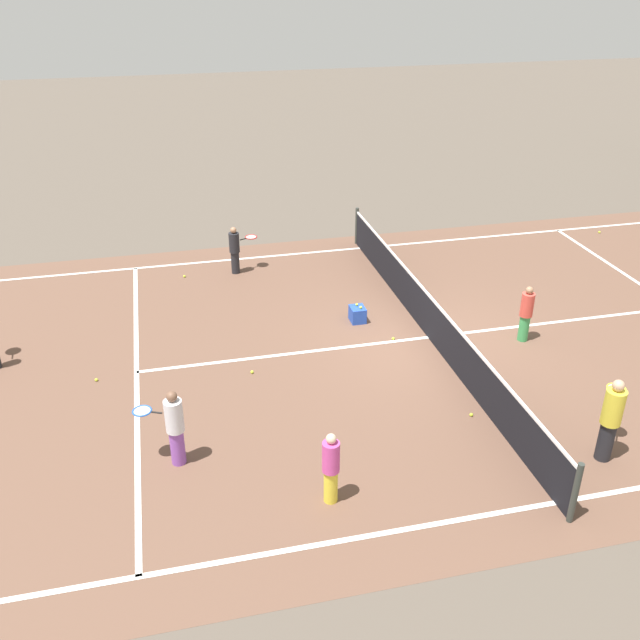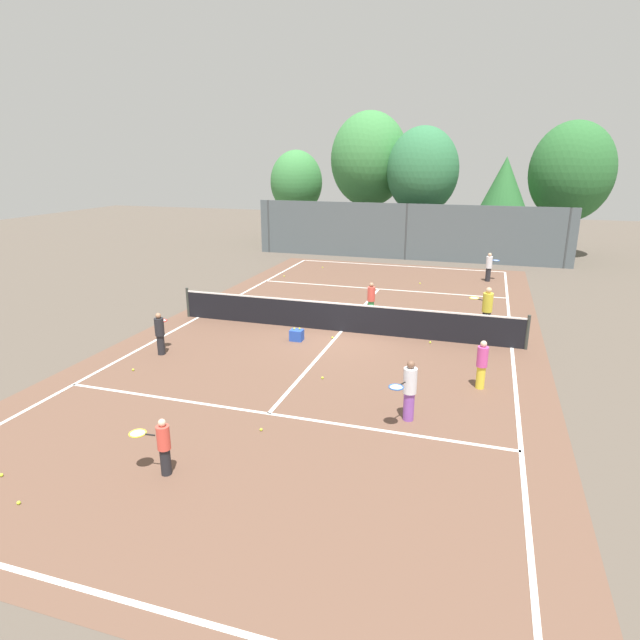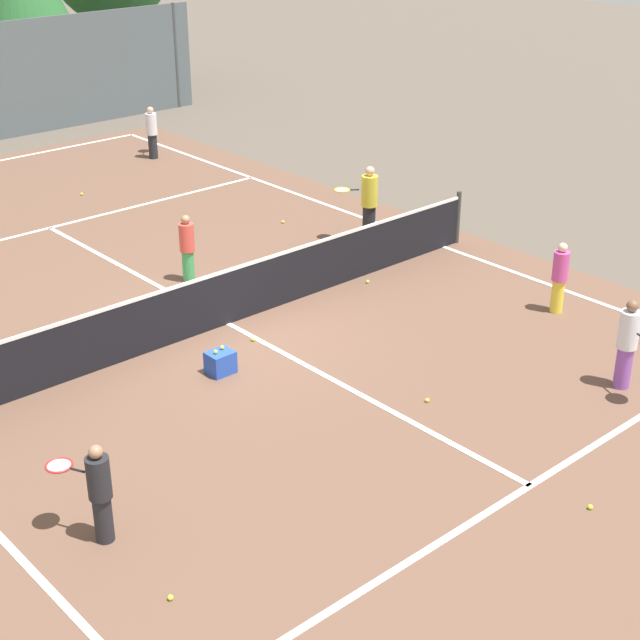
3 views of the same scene
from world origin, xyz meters
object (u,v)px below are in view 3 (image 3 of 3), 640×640
Objects in this scene: player_3 at (152,132)px; tennis_ball_4 at (427,400)px; player_2 at (560,277)px; player_5 at (98,491)px; ball_crate at (220,362)px; player_0 at (187,248)px; player_6 at (369,202)px; tennis_ball_8 at (253,339)px; tennis_ball_6 at (590,507)px; player_1 at (628,343)px; tennis_ball_2 at (368,282)px; tennis_ball_9 at (283,222)px; tennis_ball_7 at (170,598)px; tennis_ball_10 at (82,194)px.

tennis_ball_4 is at bearing -106.68° from player_3.
player_5 is (-9.22, -0.30, 0.02)m from player_2.
player_5 is 3.04× the size of ball_crate.
player_0 is 0.95× the size of player_3.
player_6 is 5.28m from tennis_ball_8.
tennis_ball_6 is (-0.43, -9.18, -0.64)m from player_0.
tennis_ball_8 is (-3.20, 4.92, -0.71)m from player_1.
player_6 reaches higher than tennis_ball_2.
player_2 reaches higher than tennis_ball_6.
tennis_ball_9 is at bearing 39.40° from player_5.
player_6 is 23.80× the size of tennis_ball_4.
tennis_ball_9 is (3.37, 7.38, 0.00)m from tennis_ball_4.
player_1 is 1.04× the size of player_3.
tennis_ball_9 is at bearing 44.55° from tennis_ball_7.
ball_crate is 6.45× the size of tennis_ball_4.
tennis_ball_6 is at bearing -92.65° from player_0.
tennis_ball_9 is (3.38, 1.30, -0.64)m from player_0.
player_0 is 7.72m from player_5.
tennis_ball_8 is at bearing 101.64° from tennis_ball_4.
player_3 is 3.22× the size of ball_crate.
tennis_ball_7 is (-3.46, -3.79, -0.15)m from ball_crate.
player_0 reaches higher than tennis_ball_4.
player_3 is 20.81× the size of tennis_ball_2.
tennis_ball_2 is at bearing 90.93° from player_1.
tennis_ball_2 is (4.16, 1.02, -0.15)m from ball_crate.
player_3 is (0.05, 12.97, 0.05)m from player_2.
player_6 is at bearing 77.66° from player_1.
tennis_ball_7 is at bearing 175.56° from player_1.
tennis_ball_2 is 1.00× the size of tennis_ball_9.
player_6 is at bearing -65.44° from tennis_ball_10.
player_0 is 6.10m from tennis_ball_10.
tennis_ball_4 is (-2.43, -3.76, 0.00)m from tennis_ball_2.
tennis_ball_4 is (5.19, -0.35, -0.64)m from player_5.
tennis_ball_6 is at bearing -23.43° from tennis_ball_7.
tennis_ball_2 is 1.00× the size of tennis_ball_6.
player_5 is 4.24m from ball_crate.
player_2 is at bearing -19.99° from ball_crate.
tennis_ball_9 is (8.56, 8.42, 0.00)m from tennis_ball_7.
tennis_ball_10 is (-3.03, -1.58, -0.68)m from player_3.
ball_crate is 6.45× the size of tennis_ball_8.
tennis_ball_9 is 5.21m from tennis_ball_10.
tennis_ball_4 is (-4.08, -13.62, -0.68)m from player_3.
tennis_ball_2 is 1.00× the size of tennis_ball_7.
tennis_ball_8 is (-0.67, -2.80, -0.64)m from player_0.
tennis_ball_10 is (2.78, 9.30, -0.15)m from ball_crate.
player_3 is (1.56, 15.26, -0.03)m from player_1.
player_3 is at bearing 61.91° from ball_crate.
player_0 is at bearing 90.06° from tennis_ball_4.
player_2 is 4.13m from tennis_ball_4.
player_1 reaches higher than tennis_ball_10.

